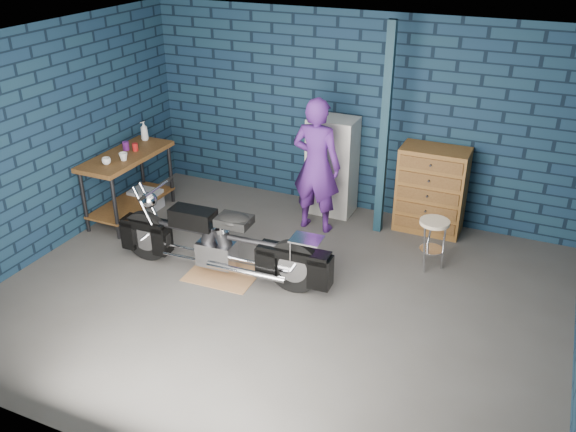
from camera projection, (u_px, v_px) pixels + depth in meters
name	position (u px, v px, depth m)	size (l,w,h in m)	color
ground	(278.00, 296.00, 6.71)	(6.00, 6.00, 0.00)	#474442
room_walls	(299.00, 115.00, 6.31)	(6.02, 5.01, 2.71)	#112339
support_post	(385.00, 133.00, 7.50)	(0.10, 0.10, 2.70)	#102834
workbench	(129.00, 185.00, 8.28)	(0.60, 1.40, 0.91)	brown
drip_mat	(223.00, 274.00, 7.10)	(0.80, 0.60, 0.01)	brown
motorcycle	(221.00, 238.00, 6.88)	(2.24, 0.61, 0.99)	black
person	(316.00, 165.00, 7.77)	(0.65, 0.43, 1.78)	#4E1F77
storage_bin	(146.00, 199.00, 8.65)	(0.42, 0.30, 0.26)	#92949A
locker	(332.00, 166.00, 8.31)	(0.63, 0.45, 1.35)	beige
tool_chest	(431.00, 190.00, 7.86)	(0.85, 0.47, 1.14)	brown
shop_stool	(432.00, 245.00, 7.10)	(0.34, 0.34, 0.63)	#C5B195
cup_a	(106.00, 161.00, 7.73)	(0.11, 0.11, 0.09)	#C5B195
cup_b	(123.00, 157.00, 7.84)	(0.11, 0.11, 0.10)	#C5B195
mug_purple	(126.00, 146.00, 8.18)	(0.09, 0.09, 0.12)	#561A69
mug_red	(135.00, 147.00, 8.17)	(0.08, 0.08, 0.10)	maroon
bottle	(144.00, 131.00, 8.51)	(0.10, 0.10, 0.27)	#92949A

